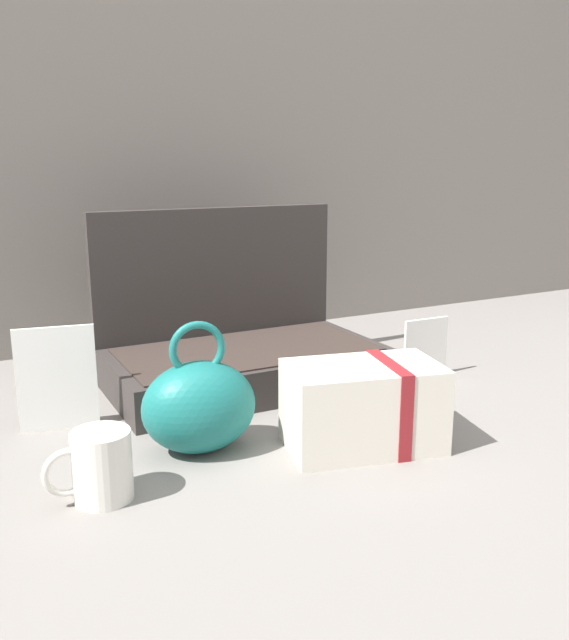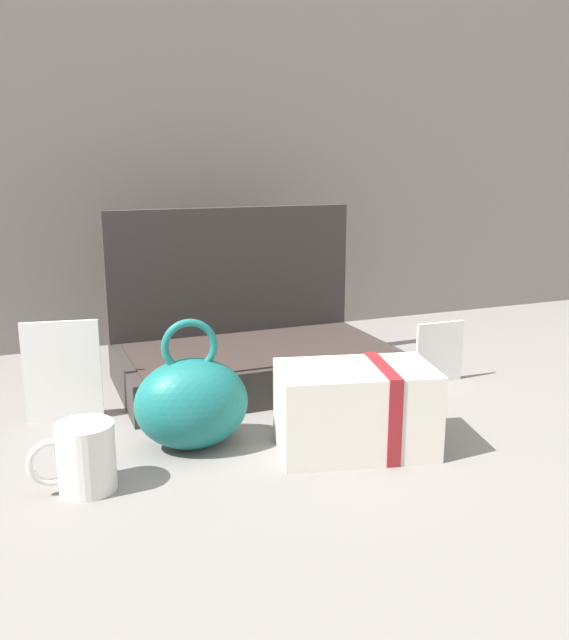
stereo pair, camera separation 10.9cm
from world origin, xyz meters
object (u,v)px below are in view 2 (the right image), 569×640
at_px(cream_toiletry_bag, 358,409).
at_px(info_card_left, 439,352).
at_px(teal_pouch_handbag, 192,402).
at_px(open_suitcase, 249,343).
at_px(coffee_mug, 84,457).
at_px(poster_card_right, 62,372).

relative_size(cream_toiletry_bag, info_card_left, 2.11).
distance_m(teal_pouch_handbag, cream_toiletry_bag, 0.25).
bearing_deg(info_card_left, open_suitcase, 156.98).
distance_m(teal_pouch_handbag, info_card_left, 0.53).
bearing_deg(cream_toiletry_bag, open_suitcase, 96.43).
relative_size(coffee_mug, poster_card_right, 0.66).
xyz_separation_m(cream_toiletry_bag, info_card_left, (0.29, 0.22, -0.00)).
xyz_separation_m(cream_toiletry_bag, poster_card_right, (-0.39, 0.28, 0.02)).
distance_m(open_suitcase, cream_toiletry_bag, 0.37).
distance_m(cream_toiletry_bag, poster_card_right, 0.49).
distance_m(coffee_mug, poster_card_right, 0.26).
height_order(info_card_left, poster_card_right, poster_card_right).
xyz_separation_m(teal_pouch_handbag, cream_toiletry_bag, (0.23, -0.10, -0.01)).
xyz_separation_m(info_card_left, poster_card_right, (-0.69, 0.06, 0.03)).
bearing_deg(open_suitcase, info_card_left, -24.49).
height_order(open_suitcase, cream_toiletry_bag, open_suitcase).
bearing_deg(cream_toiletry_bag, info_card_left, 36.74).
relative_size(teal_pouch_handbag, coffee_mug, 1.78).
height_order(teal_pouch_handbag, info_card_left, teal_pouch_handbag).
distance_m(info_card_left, poster_card_right, 0.69).
distance_m(teal_pouch_handbag, poster_card_right, 0.25).
distance_m(open_suitcase, coffee_mug, 0.50).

